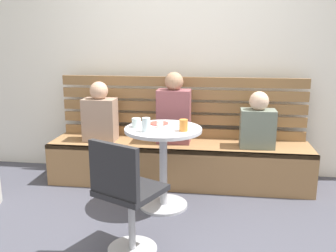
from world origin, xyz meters
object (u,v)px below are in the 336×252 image
cup_glass_short (136,123)px  white_chair (125,194)px  cafe_table (163,152)px  person_child_middle (100,115)px  cup_espresso_small (160,124)px  cup_tumbler_orange (184,125)px  person_child_left (258,123)px  cup_glass_tall (146,125)px  person_adult (174,112)px  booth_bench (178,163)px  plate_small (159,123)px

cup_glass_short → white_chair: bearing=-83.3°
cafe_table → person_child_middle: size_ratio=1.18×
cafe_table → person_child_middle: bearing=142.9°
person_child_middle → cup_espresso_small: bearing=-37.7°
cup_espresso_small → cup_tumbler_orange: bearing=-24.4°
person_child_left → cup_glass_tall: (-0.99, -0.70, 0.12)m
person_adult → cup_glass_short: size_ratio=9.17×
cafe_table → cup_espresso_small: cup_espresso_small is taller
person_child_left → person_adult: bearing=176.0°
white_chair → cup_tumbler_orange: white_chair is taller
booth_bench → cup_glass_short: 0.86m
white_chair → person_child_middle: person_child_middle is taller
person_adult → person_child_middle: (-0.78, -0.03, -0.05)m
person_adult → cup_tumbler_orange: (0.17, -0.69, 0.02)m
person_child_middle → cup_tumbler_orange: (0.95, -0.66, 0.07)m
person_child_left → cup_espresso_small: bearing=-149.3°
white_chair → cup_glass_tall: cup_glass_tall is taller
white_chair → cafe_table: bearing=79.8°
cup_tumbler_orange → plate_small: cup_tumbler_orange is taller
white_chair → booth_bench: bearing=81.0°
cup_espresso_small → plate_small: size_ratio=0.33×
cup_espresso_small → cup_glass_short: (-0.21, -0.01, 0.01)m
booth_bench → cup_glass_short: size_ratio=33.75×
person_adult → cup_espresso_small: (-0.05, -0.59, -0.00)m
cup_glass_short → cup_glass_tall: cup_glass_tall is taller
booth_bench → cup_glass_short: bearing=-118.8°
person_child_left → cup_glass_tall: person_child_left is taller
booth_bench → person_child_left: bearing=-2.1°
white_chair → person_child_middle: size_ratio=1.35×
person_adult → cup_glass_tall: 0.77m
white_chair → cup_glass_short: size_ratio=10.63×
cup_glass_tall → plate_small: cup_glass_tall is taller
white_chair → cup_glass_tall: 0.74m
person_child_middle → person_child_left: bearing=-1.1°
booth_bench → cafe_table: bearing=-97.5°
white_chair → plate_small: size_ratio=5.00×
person_adult → plate_small: size_ratio=4.32×
person_child_left → person_child_middle: (-1.63, 0.03, 0.03)m
cafe_table → cup_glass_tall: (-0.12, -0.15, 0.28)m
cafe_table → cup_glass_tall: size_ratio=6.17×
booth_bench → white_chair: white_chair is taller
person_child_left → booth_bench: bearing=177.9°
cup_glass_short → cup_tumbler_orange: bearing=-11.6°
cup_glass_short → cup_glass_tall: 0.19m
booth_bench → plate_small: bearing=-107.5°
booth_bench → person_child_left: person_child_left is taller
person_child_middle → cup_glass_tall: bearing=-48.7°
person_child_middle → cup_glass_tall: 0.97m
white_chair → person_child_middle: (-0.62, 1.38, 0.25)m
white_chair → person_adult: person_adult is taller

